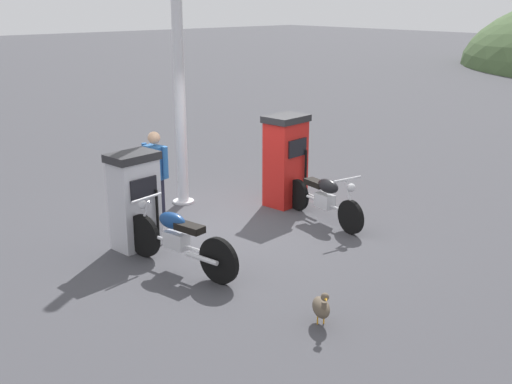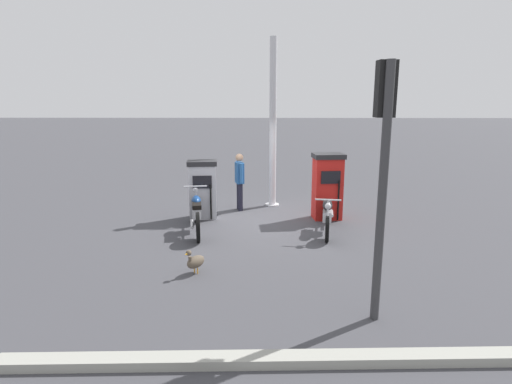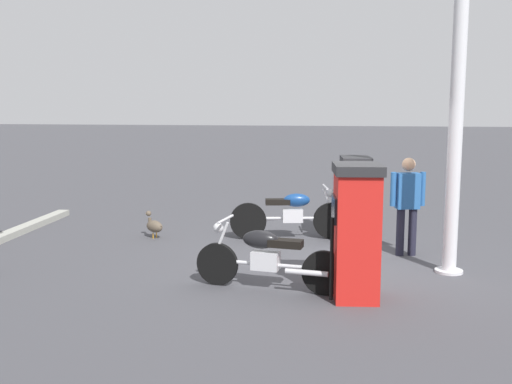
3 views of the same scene
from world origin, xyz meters
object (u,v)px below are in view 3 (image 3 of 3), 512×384
object	(u,v)px
motorcycle_near_pump	(291,214)
attendant_person	(407,200)
wandering_duck	(154,226)
fuel_pump_far	(356,231)
canopy_support_pole	(456,115)
fuel_pump_near	(355,199)
motorcycle_far_pump	(267,257)

from	to	relation	value
motorcycle_near_pump	attendant_person	size ratio (longest dim) A/B	1.36
wandering_duck	fuel_pump_far	bearing A→B (deg)	141.47
attendant_person	canopy_support_pole	xyz separation A→B (m)	(-0.53, 0.92, 1.37)
motorcycle_near_pump	fuel_pump_far	bearing A→B (deg)	109.26
fuel_pump_near	attendant_person	distance (m)	1.23
fuel_pump_near	attendant_person	bearing A→B (deg)	132.29
canopy_support_pole	attendant_person	bearing A→B (deg)	-59.88
motorcycle_near_pump	motorcycle_far_pump	distance (m)	3.05
motorcycle_near_pump	canopy_support_pole	bearing A→B (deg)	143.61
fuel_pump_far	canopy_support_pole	size ratio (longest dim) A/B	0.36
fuel_pump_far	motorcycle_far_pump	xyz separation A→B (m)	(1.14, -0.16, -0.42)
wandering_duck	canopy_support_pole	bearing A→B (deg)	163.36
canopy_support_pole	fuel_pump_far	bearing A→B (deg)	45.42
motorcycle_far_pump	canopy_support_pole	distance (m)	3.33
motorcycle_far_pump	attendant_person	world-z (taller)	attendant_person
wandering_duck	canopy_support_pole	size ratio (longest dim) A/B	0.10
motorcycle_near_pump	wandering_duck	bearing A→B (deg)	8.04
fuel_pump_far	motorcycle_far_pump	distance (m)	1.23
motorcycle_far_pump	canopy_support_pole	size ratio (longest dim) A/B	0.43
motorcycle_near_pump	fuel_pump_near	bearing A→B (deg)	-179.99
attendant_person	canopy_support_pole	distance (m)	1.73
motorcycle_near_pump	canopy_support_pole	xyz separation A→B (m)	(-2.48, 1.83, 1.81)
fuel_pump_far	canopy_support_pole	xyz separation A→B (m)	(-1.36, -1.38, 1.41)
motorcycle_far_pump	fuel_pump_far	bearing A→B (deg)	171.87
fuel_pump_far	motorcycle_far_pump	world-z (taller)	fuel_pump_far
motorcycle_far_pump	canopy_support_pole	world-z (taller)	canopy_support_pole
motorcycle_near_pump	motorcycle_far_pump	bearing A→B (deg)	89.62
fuel_pump_far	fuel_pump_near	bearing A→B (deg)	-89.99
fuel_pump_near	canopy_support_pole	distance (m)	2.73
motorcycle_far_pump	wandering_duck	xyz separation A→B (m)	(2.45, -2.70, -0.20)
fuel_pump_far	motorcycle_near_pump	distance (m)	3.42
fuel_pump_far	canopy_support_pole	distance (m)	2.40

